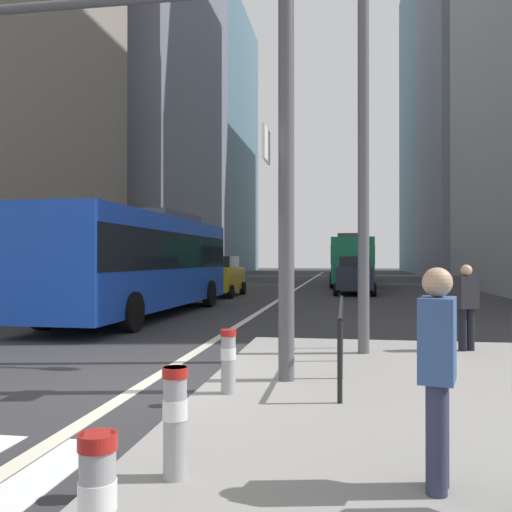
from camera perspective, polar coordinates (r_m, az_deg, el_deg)
ground_plane at (r=27.77m, az=3.20°, el=-4.04°), size 160.00×160.00×0.00m
lane_centre_line at (r=37.71m, az=4.77°, el=-3.05°), size 0.20×80.00×0.01m
office_tower_left_mid at (r=53.65m, az=-12.33°, el=15.78°), size 12.37×22.48×33.33m
office_tower_left_far at (r=79.27m, az=-4.97°, el=11.79°), size 10.33×24.77×36.84m
office_tower_right_mid at (r=58.42m, az=24.22°, el=21.96°), size 13.45×16.32×47.84m
office_tower_right_far at (r=80.34m, az=19.53°, el=13.52°), size 11.03×25.53×41.95m
city_bus_blue_oncoming at (r=17.80m, az=-11.65°, el=-0.22°), size 2.89×11.40×3.40m
city_bus_red_receding at (r=38.03m, az=9.78°, el=-0.26°), size 2.76×11.75×3.40m
car_oncoming_mid at (r=33.45m, az=-8.03°, el=-1.71°), size 2.11×4.33×1.94m
car_receding_near at (r=48.26m, az=10.63°, el=-1.27°), size 2.16×4.38×1.94m
car_receding_far at (r=28.63m, az=10.19°, el=-1.94°), size 2.12×4.56×1.94m
car_oncoming_far at (r=26.84m, az=-3.85°, el=-2.06°), size 2.05×4.37×1.94m
traffic_signal_gantry at (r=8.46m, az=-13.40°, el=15.73°), size 6.89×0.65×6.00m
street_lamp_post at (r=10.49m, az=11.05°, el=19.01°), size 5.50×0.32×8.00m
bollard_front at (r=3.08m, az=-16.09°, el=-23.52°), size 0.20×0.20×0.80m
bollard_left at (r=4.39m, az=-8.37°, el=-16.09°), size 0.20×0.20×0.84m
bollard_right at (r=6.94m, az=-2.88°, el=-10.45°), size 0.20×0.20×0.79m
pedestrian_railing at (r=8.47m, az=8.77°, el=-6.71°), size 0.06×4.04×0.98m
pedestrian_waiting at (r=4.25m, az=18.26°, el=-10.89°), size 0.33×0.43×1.60m
pedestrian_far at (r=10.72m, az=20.93°, el=-4.60°), size 0.45×0.38×1.56m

